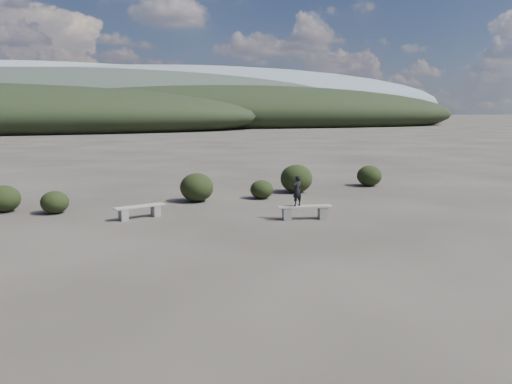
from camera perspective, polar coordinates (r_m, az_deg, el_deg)
name	(u,v)px	position (r m, az deg, el deg)	size (l,w,h in m)	color
ground	(299,257)	(12.45, 4.99, -7.44)	(1200.00, 1200.00, 0.00)	#322C27
bench_left	(140,211)	(17.25, -13.13, -2.09)	(1.76, 0.84, 0.43)	slate
bench_right	(305,211)	(16.73, 5.59, -2.18)	(1.87, 0.75, 0.46)	slate
seated_person	(297,191)	(16.55, 4.72, 0.15)	(0.37, 0.25, 1.03)	black
shrub_a	(55,202)	(18.98, -22.01, -1.09)	(0.98, 0.98, 0.80)	black
shrub_b	(197,187)	(20.05, -6.79, 0.53)	(1.34, 1.34, 1.14)	black
shrub_c	(262,189)	(20.61, 0.66, 0.30)	(0.96, 0.96, 0.77)	black
shrub_d	(296,179)	(22.25, 4.64, 1.54)	(1.42, 1.42, 1.25)	black
shrub_e	(369,176)	(24.76, 12.83, 1.82)	(1.20, 1.20, 1.00)	black
shrub_f	(4,199)	(19.99, -26.86, -0.69)	(1.14, 1.14, 0.96)	black
mountain_ridges	(77,101)	(350.03, -19.78, 9.77)	(500.00, 400.00, 56.00)	black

